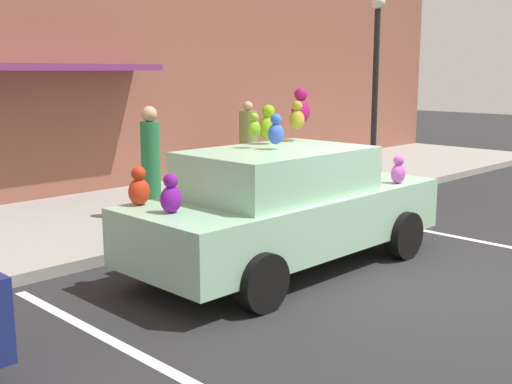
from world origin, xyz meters
name	(u,v)px	position (x,y,z in m)	size (l,w,h in m)	color
ground_plane	(401,278)	(0.00, 0.00, 0.00)	(60.00, 60.00, 0.00)	#262628
sidewalk	(155,210)	(0.00, 5.00, 0.07)	(24.00, 4.00, 0.15)	gray
storefront_building	(82,33)	(-0.01, 7.14, 3.19)	(24.00, 1.25, 6.40)	brown
parking_stripe_front	(425,231)	(2.28, 1.00, 0.00)	(0.12, 3.60, 0.01)	silver
parking_stripe_rear	(106,338)	(-3.53, 1.00, 0.00)	(0.12, 3.60, 0.01)	silver
plush_covered_car	(286,206)	(-0.69, 1.29, 0.81)	(4.41, 1.90, 2.26)	#96C8A5
street_lamp_post	(376,70)	(4.44, 3.50, 2.49)	(0.28, 0.28, 3.82)	black
pedestrian_near_shopfront	(248,143)	(3.30, 6.02, 0.92)	(0.40, 0.40, 1.68)	olive
pedestrian_walking_past	(151,165)	(-0.60, 4.26, 1.01)	(0.30, 0.30, 1.79)	#267542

